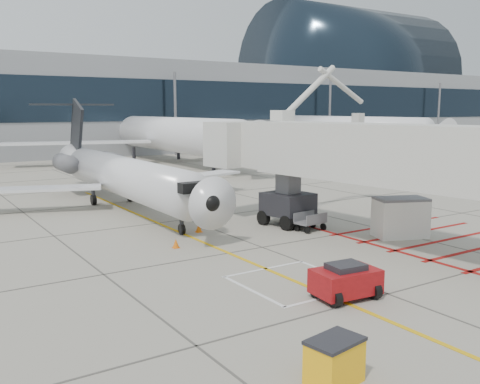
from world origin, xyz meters
TOP-DOWN VIEW (x-y plane):
  - ground_plane at (0.00, 0.00)m, footprint 260.00×260.00m
  - regional_jet at (-1.95, 15.23)m, footprint 22.93×28.66m
  - jet_bridge at (5.07, 1.09)m, footprint 12.07×21.17m
  - pushback_tug at (-1.61, -3.44)m, footprint 2.46×1.68m
  - spill_bin at (-6.14, -7.72)m, footprint 1.48×1.11m
  - baggage_cart at (4.37, 5.52)m, footprint 1.79×1.26m
  - ground_power_unit at (7.43, 1.81)m, footprint 3.04×2.43m
  - cone_nose at (-3.60, 6.23)m, footprint 0.33×0.33m
  - cone_side at (-1.03, 8.61)m, footprint 0.37×0.37m
  - terminal_building at (10.00, 70.00)m, footprint 180.00×28.00m
  - terminal_glass_band at (10.00, 55.95)m, footprint 180.00×0.10m
  - terminal_dome at (70.00, 70.00)m, footprint 40.00×28.00m
  - bg_aircraft_c at (14.29, 46.00)m, footprint 38.20×42.45m
  - bg_aircraft_d at (43.22, 46.00)m, footprint 37.59×41.77m

SIDE VIEW (x-z plane):
  - ground_plane at x=0.00m, z-range 0.00..0.00m
  - cone_nose at x=-3.60m, z-range 0.00..0.46m
  - cone_side at x=-1.03m, z-range 0.00..0.51m
  - baggage_cart at x=4.37m, z-range 0.00..1.06m
  - spill_bin at x=-6.14m, z-range 0.00..1.18m
  - pushback_tug at x=-1.61m, z-range 0.00..1.36m
  - ground_power_unit at x=7.43m, z-range 0.00..2.10m
  - regional_jet at x=-1.95m, z-range 0.00..7.40m
  - jet_bridge at x=5.07m, z-range 0.00..8.04m
  - bg_aircraft_d at x=43.22m, z-range 0.00..12.53m
  - bg_aircraft_c at x=14.29m, z-range 0.00..12.73m
  - terminal_building at x=10.00m, z-range 0.00..14.00m
  - terminal_glass_band at x=10.00m, z-range 5.00..11.00m
  - terminal_dome at x=70.00m, z-range 0.00..28.00m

